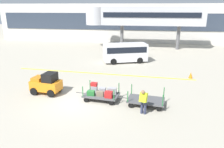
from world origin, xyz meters
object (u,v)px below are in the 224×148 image
Objects in this scene: baggage_cart_middle at (146,100)px; safety_cone_near at (191,75)px; baggage_cart_lead at (102,93)px; baggage_handler at (143,101)px; baggage_tug at (46,84)px; shuttle_van at (125,51)px.

baggage_cart_middle is 7.22m from safety_cone_near.
baggage_cart_lead is at bearing 172.48° from baggage_cart_middle.
baggage_cart_middle is at bearing 82.64° from baggage_handler.
baggage_cart_lead is at bearing -6.59° from baggage_tug.
baggage_tug is at bearing 163.32° from baggage_handler.
baggage_handler is at bearing -29.75° from baggage_cart_lead.
baggage_cart_middle is at bearing -77.61° from shuttle_van.
shuttle_van is (-2.40, 10.90, 0.89)m from baggage_cart_middle.
baggage_handler is 2.84× the size of safety_cone_near.
baggage_tug reaches higher than safety_cone_near.
baggage_tug reaches higher than baggage_cart_middle.
baggage_cart_lead reaches higher than safety_cone_near.
safety_cone_near is (6.86, 5.68, -0.22)m from baggage_cart_lead.
baggage_cart_lead is (4.14, -0.48, -0.25)m from baggage_tug.
baggage_cart_middle reaches higher than safety_cone_near.
baggage_tug is 4.18m from baggage_cart_lead.
baggage_handler is (6.95, -2.08, 0.11)m from baggage_tug.
baggage_handler is 12.32m from shuttle_van.
baggage_tug reaches higher than baggage_cart_lead.
baggage_cart_middle is 11.20m from shuttle_van.
baggage_tug is at bearing 173.02° from baggage_cart_middle.
shuttle_van reaches higher than baggage_handler.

